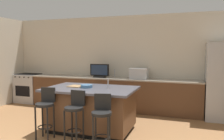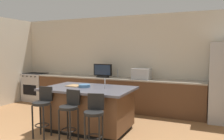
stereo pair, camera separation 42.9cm
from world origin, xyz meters
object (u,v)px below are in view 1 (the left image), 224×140
at_px(tv_monitor, 99,71).
at_px(tv_remote, 84,87).
at_px(cutting_board, 76,86).
at_px(bar_stool_left, 46,109).
at_px(microwave, 139,73).
at_px(range_oven, 29,88).
at_px(bar_stool_center, 75,112).
at_px(fruit_bowl, 87,86).
at_px(bar_stool_right, 102,117).
at_px(kitchen_island, 91,109).

distance_m(tv_monitor, tv_remote, 1.78).
bearing_deg(cutting_board, bar_stool_left, -107.89).
bearing_deg(microwave, range_oven, -179.98).
distance_m(microwave, tv_remote, 1.96).
distance_m(bar_stool_center, fruit_bowl, 0.81).
bearing_deg(fruit_bowl, tv_monitor, 103.30).
relative_size(microwave, fruit_bowl, 1.93).
relative_size(tv_monitor, bar_stool_left, 0.57).
relative_size(microwave, bar_stool_right, 0.51).
height_order(fruit_bowl, cutting_board, fruit_bowl).
bearing_deg(bar_stool_center, tv_remote, 106.02).
bearing_deg(tv_monitor, microwave, 2.60).
bearing_deg(bar_stool_left, tv_remote, 51.43).
bearing_deg(bar_stool_right, kitchen_island, 111.38).
relative_size(kitchen_island, range_oven, 1.99).
xyz_separation_m(tv_monitor, bar_stool_left, (-0.11, -2.45, -0.51)).
distance_m(microwave, bar_stool_left, 2.84).
height_order(tv_monitor, tv_remote, tv_monitor).
height_order(bar_stool_left, bar_stool_right, bar_stool_left).
xyz_separation_m(kitchen_island, cutting_board, (-0.38, 0.05, 0.45)).
distance_m(bar_stool_center, tv_remote, 0.81).
distance_m(fruit_bowl, cutting_board, 0.29).
bearing_deg(tv_remote, fruit_bowl, -30.15).
bearing_deg(cutting_board, bar_stool_center, -63.38).
relative_size(kitchen_island, fruit_bowl, 7.50).
distance_m(bar_stool_left, bar_stool_right, 1.20).
height_order(kitchen_island, bar_stool_center, bar_stool_center).
bearing_deg(tv_remote, range_oven, 122.75).
relative_size(bar_stool_center, cutting_board, 3.37).
distance_m(kitchen_island, microwave, 1.99).
xyz_separation_m(tv_monitor, bar_stool_right, (1.08, -2.55, -0.53)).
bearing_deg(fruit_bowl, tv_remote, 175.25).
xyz_separation_m(microwave, cutting_board, (-1.01, -1.74, -0.14)).
bearing_deg(kitchen_island, fruit_bowl, 179.75).
bearing_deg(microwave, bar_stool_center, -104.16).
xyz_separation_m(bar_stool_center, tv_remote, (-0.16, 0.72, 0.35)).
relative_size(bar_stool_right, cutting_board, 3.33).
distance_m(kitchen_island, tv_remote, 0.48).
bearing_deg(microwave, tv_remote, -113.86).
distance_m(microwave, bar_stool_center, 2.63).
bearing_deg(kitchen_island, tv_monitor, 106.31).
bearing_deg(tv_remote, cutting_board, 143.50).
bearing_deg(cutting_board, kitchen_island, -7.37).
bearing_deg(bar_stool_left, microwave, 57.94).
bearing_deg(bar_stool_right, fruit_bowl, 115.74).
height_order(kitchen_island, tv_remote, tv_remote).
height_order(range_oven, bar_stool_left, bar_stool_left).
height_order(microwave, bar_stool_center, microwave).
distance_m(range_oven, bar_stool_center, 3.93).
bearing_deg(bar_stool_left, tv_monitor, 81.96).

